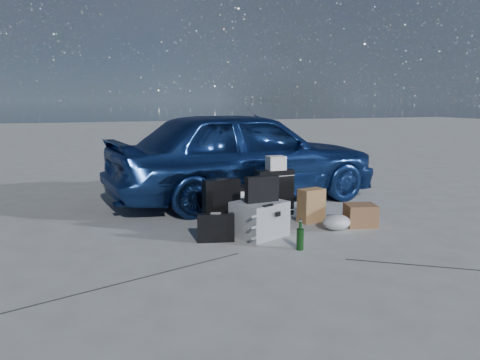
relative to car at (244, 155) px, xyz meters
name	(u,v)px	position (x,y,z in m)	size (l,w,h in m)	color
ground	(288,240)	(-0.29, -2.10, -0.69)	(60.00, 60.00, 0.00)	#B0B0AB
car	(244,155)	(0.00, 0.00, 0.00)	(1.63, 4.05, 1.38)	navy
pelican_case	(259,219)	(-0.51, -1.83, -0.49)	(0.54, 0.44, 0.39)	#96989B
laptop_bag	(262,189)	(-0.49, -1.84, -0.16)	(0.38, 0.09, 0.28)	black
briefcase	(216,228)	(-1.03, -1.87, -0.54)	(0.39, 0.09, 0.31)	black
suitcase_left	(221,202)	(-0.77, -1.27, -0.41)	(0.44, 0.16, 0.57)	black
suitcase_right	(274,193)	(0.04, -1.01, -0.39)	(0.50, 0.18, 0.60)	black
white_carton	(276,163)	(0.05, -1.02, 0.00)	(0.22, 0.18, 0.18)	silver
duffel_bag	(230,208)	(-0.58, -1.03, -0.54)	(0.61, 0.26, 0.30)	black
flat_box_white	(232,193)	(-0.56, -1.05, -0.35)	(0.43, 0.32, 0.07)	silver
flat_box_black	(233,188)	(-0.55, -1.05, -0.28)	(0.29, 0.21, 0.06)	black
kraft_bag	(311,205)	(0.33, -1.48, -0.48)	(0.31, 0.19, 0.41)	#A77249
cardboard_box	(361,215)	(0.79, -1.86, -0.56)	(0.35, 0.31, 0.26)	brown
plastic_bag	(337,222)	(0.42, -1.92, -0.60)	(0.33, 0.28, 0.18)	#B9BBBF
green_bottle	(300,236)	(-0.32, -2.43, -0.54)	(0.08, 0.08, 0.30)	black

